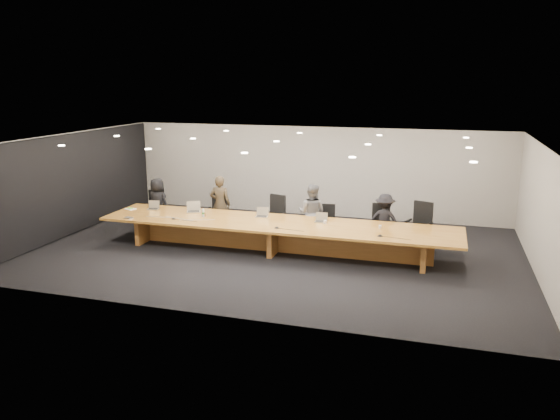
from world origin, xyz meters
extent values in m
plane|color=black|center=(0.00, 0.00, 0.00)|extent=(12.00, 12.00, 0.00)
cube|color=silver|center=(0.00, 4.00, 1.40)|extent=(12.00, 0.02, 2.80)
cube|color=black|center=(-5.94, 0.00, 1.37)|extent=(0.08, 7.84, 2.74)
cube|color=#9C6422|center=(0.00, 0.00, 0.72)|extent=(9.00, 1.80, 0.06)
cube|color=brown|center=(0.00, 0.00, 0.34)|extent=(7.65, 0.15, 0.69)
cube|color=brown|center=(-3.60, 0.00, 0.34)|extent=(0.12, 1.26, 0.69)
cube|color=brown|center=(0.00, 0.00, 0.34)|extent=(0.12, 1.26, 0.69)
cube|color=brown|center=(3.60, 0.00, 0.34)|extent=(0.12, 1.26, 0.69)
imported|color=black|center=(-3.97, 1.20, 0.73)|extent=(0.77, 0.56, 1.46)
imported|color=#352B1C|center=(-2.04, 1.24, 0.81)|extent=(0.63, 0.46, 1.63)
imported|color=#5C5C5E|center=(0.63, 1.13, 0.78)|extent=(0.81, 0.66, 1.55)
imported|color=black|center=(2.54, 1.22, 0.69)|extent=(0.93, 0.59, 1.38)
cylinder|color=silver|center=(-1.99, -0.01, 0.85)|extent=(0.07, 0.07, 0.20)
cylinder|color=brown|center=(-2.01, 0.09, 0.79)|extent=(0.09, 0.09, 0.09)
cone|color=silver|center=(1.19, 0.21, 0.80)|extent=(0.10, 0.10, 0.09)
cone|color=silver|center=(2.54, 0.17, 0.79)|extent=(0.07, 0.07, 0.08)
cube|color=white|center=(-4.26, 0.20, 0.76)|extent=(0.32, 0.29, 0.02)
cube|color=#71CD36|center=(-4.27, 0.21, 0.78)|extent=(0.16, 0.12, 0.02)
cube|color=#A6A5AA|center=(-3.75, -0.71, 0.77)|extent=(0.23, 0.19, 0.03)
cone|color=black|center=(-2.63, -0.44, 0.76)|extent=(0.12, 0.12, 0.03)
cone|color=black|center=(0.16, -0.51, 0.77)|extent=(0.17, 0.17, 0.03)
cone|color=black|center=(2.62, -0.49, 0.77)|extent=(0.15, 0.15, 0.03)
camera|label=1|loc=(3.86, -12.55, 4.23)|focal=35.00mm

